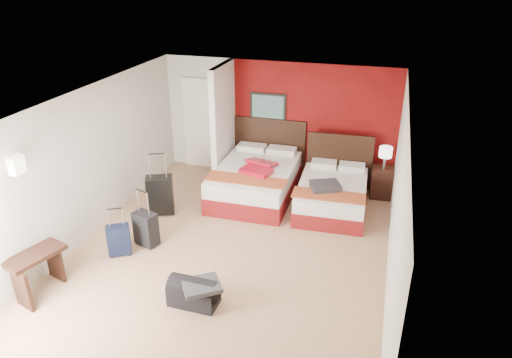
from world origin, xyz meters
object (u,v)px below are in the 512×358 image
at_px(desk, 39,273).
at_px(nightstand, 382,182).
at_px(bed_right, 332,196).
at_px(suitcase_charcoal, 146,230).
at_px(duffel_bag, 194,293).
at_px(table_lamp, 385,158).
at_px(red_suitcase_open, 259,167).
at_px(bed_left, 255,182).
at_px(suitcase_black, 160,196).
at_px(suitcase_navy, 119,241).

bearing_deg(desk, nightstand, 62.10).
relative_size(bed_right, nightstand, 2.98).
relative_size(nightstand, suitcase_charcoal, 1.06).
bearing_deg(suitcase_charcoal, duffel_bag, -22.48).
bearing_deg(table_lamp, bed_right, -137.41).
height_order(red_suitcase_open, nightstand, red_suitcase_open).
bearing_deg(bed_right, red_suitcase_open, 177.00).
xyz_separation_m(bed_left, suitcase_charcoal, (-1.24, -2.23, -0.04)).
distance_m(red_suitcase_open, suitcase_black, 1.96).
relative_size(bed_left, desk, 2.68).
relative_size(table_lamp, desk, 0.57).
xyz_separation_m(red_suitcase_open, duffel_bag, (-0.00, -3.29, -0.52)).
xyz_separation_m(bed_right, suitcase_black, (-3.04, -1.07, 0.09)).
xyz_separation_m(suitcase_charcoal, suitcase_navy, (-0.28, -0.38, -0.04)).
bearing_deg(duffel_bag, suitcase_navy, 155.70).
relative_size(red_suitcase_open, desk, 0.99).
relative_size(bed_right, red_suitcase_open, 2.31).
bearing_deg(bed_right, suitcase_navy, -143.33).
relative_size(red_suitcase_open, suitcase_navy, 1.60).
distance_m(suitcase_charcoal, suitcase_navy, 0.47).
xyz_separation_m(suitcase_charcoal, desk, (-0.85, -1.54, 0.05)).
distance_m(bed_right, suitcase_black, 3.23).
bearing_deg(red_suitcase_open, nightstand, 33.68).
height_order(bed_left, suitcase_black, suitcase_black).
distance_m(red_suitcase_open, nightstand, 2.50).
height_order(red_suitcase_open, duffel_bag, red_suitcase_open).
bearing_deg(duffel_bag, suitcase_charcoal, 140.57).
bearing_deg(table_lamp, nightstand, 0.00).
relative_size(bed_left, bed_right, 1.18).
bearing_deg(suitcase_black, nightstand, 1.62).
bearing_deg(red_suitcase_open, suitcase_charcoal, -107.44).
height_order(bed_left, desk, desk).
relative_size(nightstand, duffel_bag, 0.90).
relative_size(bed_left, duffel_bag, 3.17).
xyz_separation_m(bed_left, red_suitcase_open, (0.10, -0.10, 0.37)).
bearing_deg(bed_left, suitcase_navy, -120.61).
height_order(bed_right, table_lamp, table_lamp).
bearing_deg(table_lamp, suitcase_black, -154.37).
bearing_deg(bed_left, desk, -119.32).
bearing_deg(table_lamp, suitcase_charcoal, -141.44).
height_order(bed_left, suitcase_navy, bed_left).
height_order(suitcase_navy, duffel_bag, suitcase_navy).
relative_size(red_suitcase_open, suitcase_black, 1.09).
distance_m(suitcase_charcoal, desk, 1.76).
bearing_deg(suitcase_navy, suitcase_charcoal, 22.32).
bearing_deg(bed_right, table_lamp, 40.24).
xyz_separation_m(table_lamp, duffel_bag, (-2.34, -4.09, -0.66)).
xyz_separation_m(duffel_bag, desk, (-2.19, -0.38, 0.16)).
height_order(bed_right, suitcase_navy, bed_right).
bearing_deg(suitcase_black, suitcase_charcoal, -100.21).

